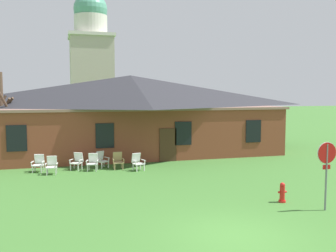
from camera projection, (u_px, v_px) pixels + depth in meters
ground_plane at (235, 236)px, 11.46m from camera, size 200.00×200.00×0.00m
brick_building at (131, 113)px, 28.19m from camera, size 20.58×10.40×5.61m
dome_tower at (91, 65)px, 44.56m from camera, size 5.18×5.18×16.80m
stop_sign at (327, 162)px, 13.85m from camera, size 0.81×0.07×2.54m
lawn_chair_by_porch at (38, 163)px, 20.80m from camera, size 0.73×0.77×0.96m
lawn_chair_near_door at (52, 165)px, 20.24m from camera, size 0.67×0.70×0.96m
lawn_chair_left_end at (77, 161)px, 21.43m from camera, size 0.83×0.86×0.96m
lawn_chair_middle at (93, 162)px, 21.17m from camera, size 0.74×0.78×0.96m
lawn_chair_right_end at (102, 159)px, 21.95m from camera, size 0.82×0.86×0.96m
lawn_chair_far_side at (118, 160)px, 21.62m from camera, size 0.64×0.67×0.96m
lawn_chair_under_eave at (138, 161)px, 21.21m from camera, size 0.75×0.80×0.96m
bare_tree_beside_building at (2, 115)px, 23.60m from camera, size 1.50×1.71×5.60m
fire_hydrant at (282, 193)px, 15.00m from camera, size 0.36×0.28×0.79m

